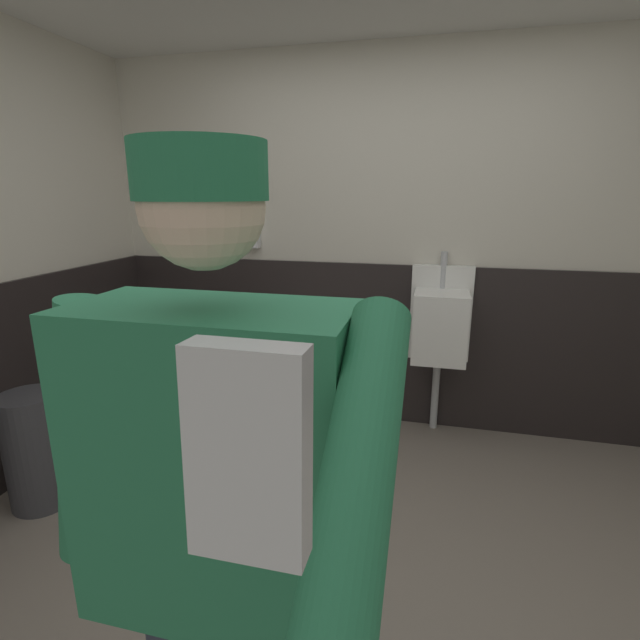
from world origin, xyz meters
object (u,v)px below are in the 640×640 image
object	(u,v)px
soap_dispenser	(252,235)
cell_phone	(248,453)
urinal_solo	(440,325)
person	(221,530)
trash_bin	(36,450)

from	to	relation	value
soap_dispenser	cell_phone	bearing A→B (deg)	-68.25
urinal_solo	person	size ratio (longest dim) A/B	0.73
cell_phone	trash_bin	xyz separation A→B (m)	(-1.89, 1.61, -1.18)
person	trash_bin	bearing A→B (deg)	145.52
trash_bin	urinal_solo	bearing A→B (deg)	32.21
person	cell_phone	world-z (taller)	person
urinal_solo	person	bearing A→B (deg)	-99.81
urinal_solo	soap_dispenser	world-z (taller)	soap_dispenser
cell_phone	trash_bin	bearing A→B (deg)	139.41
trash_bin	soap_dispenser	distance (m)	1.86
person	trash_bin	world-z (taller)	person
person	soap_dispenser	distance (m)	2.69
person	cell_phone	xyz separation A→B (m)	(0.28, -0.50, 0.49)
urinal_solo	person	distance (m)	2.43
trash_bin	soap_dispenser	world-z (taller)	soap_dispenser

